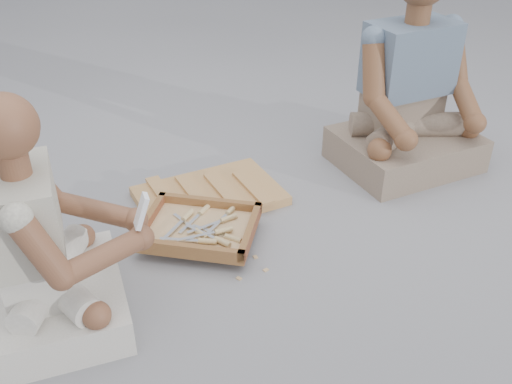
{
  "coord_description": "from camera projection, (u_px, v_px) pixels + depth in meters",
  "views": [
    {
      "loc": [
        -0.33,
        -1.6,
        1.36
      ],
      "look_at": [
        -0.09,
        0.1,
        0.3
      ],
      "focal_mm": 40.0,
      "sensor_mm": 36.0,
      "label": 1
    }
  ],
  "objects": [
    {
      "name": "ground",
      "position": [
        285.0,
        273.0,
        2.1
      ],
      "size": [
        60.0,
        60.0,
        0.0
      ],
      "primitive_type": "plane",
      "color": "gray",
      "rests_on": "ground"
    },
    {
      "name": "carved_panel",
      "position": [
        210.0,
        196.0,
        2.53
      ],
      "size": [
        0.71,
        0.58,
        0.04
      ],
      "primitive_type": "cube",
      "rotation": [
        0.0,
        0.0,
        0.33
      ],
      "color": "#AF7743",
      "rests_on": "ground"
    },
    {
      "name": "tool_tray",
      "position": [
        199.0,
        228.0,
        2.24
      ],
      "size": [
        0.53,
        0.47,
        0.06
      ],
      "rotation": [
        0.0,
        0.0,
        -0.33
      ],
      "color": "brown",
      "rests_on": "carved_panel"
    },
    {
      "name": "chisel_0",
      "position": [
        185.0,
        218.0,
        2.28
      ],
      "size": [
        0.13,
        0.19,
        0.02
      ],
      "rotation": [
        0.0,
        0.0,
        1.0
      ],
      "color": "silver",
      "rests_on": "tool_tray"
    },
    {
      "name": "chisel_1",
      "position": [
        218.0,
        232.0,
        2.2
      ],
      "size": [
        0.22,
        0.06,
        0.02
      ],
      "rotation": [
        0.0,
        0.0,
        0.21
      ],
      "color": "silver",
      "rests_on": "tool_tray"
    },
    {
      "name": "chisel_2",
      "position": [
        229.0,
        212.0,
        2.32
      ],
      "size": [
        0.14,
        0.19,
        0.02
      ],
      "rotation": [
        0.0,
        0.0,
        0.95
      ],
      "color": "silver",
      "rests_on": "tool_tray"
    },
    {
      "name": "chisel_3",
      "position": [
        224.0,
        220.0,
        2.27
      ],
      "size": [
        0.21,
        0.11,
        0.02
      ],
      "rotation": [
        0.0,
        0.0,
        0.43
      ],
      "color": "silver",
      "rests_on": "tool_tray"
    },
    {
      "name": "chisel_4",
      "position": [
        202.0,
        241.0,
        2.15
      ],
      "size": [
        0.22,
        0.07,
        0.02
      ],
      "rotation": [
        0.0,
        0.0,
        -0.24
      ],
      "color": "silver",
      "rests_on": "tool_tray"
    },
    {
      "name": "chisel_5",
      "position": [
        228.0,
        237.0,
        2.19
      ],
      "size": [
        0.19,
        0.15,
        0.02
      ],
      "rotation": [
        0.0,
        0.0,
        -0.64
      ],
      "color": "silver",
      "rests_on": "tool_tray"
    },
    {
      "name": "chisel_6",
      "position": [
        198.0,
        232.0,
        2.21
      ],
      "size": [
        0.14,
        0.19,
        0.02
      ],
      "rotation": [
        0.0,
        0.0,
        -0.99
      ],
      "color": "silver",
      "rests_on": "tool_tray"
    },
    {
      "name": "chisel_7",
      "position": [
        201.0,
        212.0,
        2.33
      ],
      "size": [
        0.14,
        0.19,
        0.02
      ],
      "rotation": [
        0.0,
        0.0,
        0.97
      ],
      "color": "silver",
      "rests_on": "tool_tray"
    },
    {
      "name": "chisel_8",
      "position": [
        218.0,
        240.0,
        2.16
      ],
      "size": [
        0.17,
        0.17,
        0.02
      ],
      "rotation": [
        0.0,
        0.0,
        -0.79
      ],
      "color": "silver",
      "rests_on": "tool_tray"
    },
    {
      "name": "wood_chip_0",
      "position": [
        258.0,
        201.0,
        2.52
      ],
      "size": [
        0.02,
        0.02,
        0.0
      ],
      "primitive_type": "cube",
      "rotation": [
        0.0,
        0.0,
        1.65
      ],
      "color": "#D5B87D",
      "rests_on": "ground"
    },
    {
      "name": "wood_chip_1",
      "position": [
        221.0,
        236.0,
        2.3
      ],
      "size": [
        0.02,
        0.02,
        0.0
      ],
      "primitive_type": "cube",
      "rotation": [
        0.0,
        0.0,
        0.89
      ],
      "color": "#D5B87D",
      "rests_on": "ground"
    },
    {
      "name": "wood_chip_2",
      "position": [
        242.0,
        237.0,
        2.29
      ],
      "size": [
        0.02,
        0.02,
        0.0
      ],
      "primitive_type": "cube",
      "rotation": [
        0.0,
        0.0,
        1.76
      ],
      "color": "#D5B87D",
      "rests_on": "ground"
    },
    {
      "name": "wood_chip_3",
      "position": [
        185.0,
        237.0,
        2.29
      ],
      "size": [
        0.02,
        0.02,
        0.0
      ],
      "primitive_type": "cube",
      "rotation": [
        0.0,
        0.0,
        1.13
      ],
      "color": "#D5B87D",
      "rests_on": "ground"
    },
    {
      "name": "wood_chip_4",
      "position": [
        204.0,
        190.0,
        2.6
      ],
      "size": [
        0.02,
        0.02,
        0.0
      ],
      "primitive_type": "cube",
      "rotation": [
        0.0,
        0.0,
        0.93
      ],
      "color": "#D5B87D",
      "rests_on": "ground"
    },
    {
      "name": "wood_chip_5",
      "position": [
        215.0,
        219.0,
        2.4
      ],
      "size": [
        0.02,
        0.02,
        0.0
      ],
      "primitive_type": "cube",
      "rotation": [
        0.0,
        0.0,
        0.35
      ],
      "color": "#D5B87D",
      "rests_on": "ground"
    },
    {
      "name": "wood_chip_6",
      "position": [
        174.0,
        231.0,
        2.33
      ],
      "size": [
        0.02,
        0.02,
        0.0
      ],
      "primitive_type": "cube",
      "rotation": [
        0.0,
        0.0,
        2.04
      ],
      "color": "#D5B87D",
      "rests_on": "ground"
    },
    {
      "name": "wood_chip_7",
      "position": [
        113.0,
        251.0,
        2.22
      ],
      "size": [
        0.02,
        0.02,
        0.0
      ],
      "primitive_type": "cube",
      "rotation": [
        0.0,
        0.0,
        2.56
      ],
      "color": "#D5B87D",
      "rests_on": "ground"
    },
    {
      "name": "wood_chip_8",
      "position": [
        239.0,
        278.0,
        2.08
      ],
      "size": [
        0.02,
        0.02,
        0.0
      ],
      "primitive_type": "cube",
      "rotation": [
        0.0,
        0.0,
        2.35
      ],
      "color": "#D5B87D",
      "rests_on": "ground"
    },
    {
      "name": "wood_chip_9",
      "position": [
        257.0,
        187.0,
        2.63
      ],
      "size": [
        0.02,
        0.02,
        0.0
      ],
      "primitive_type": "cube",
      "rotation": [
        0.0,
        0.0,
        0.29
      ],
      "color": "#D5B87D",
      "rests_on": "ground"
    },
    {
      "name": "wood_chip_10",
      "position": [
        168.0,
        209.0,
        2.47
      ],
      "size": [
        0.02,
        0.02,
        0.0
      ],
      "primitive_type": "cube",
      "rotation": [
        0.0,
        0.0,
        2.34
      ],
      "color": "#D5B87D",
      "rests_on": "ground"
    },
    {
      "name": "wood_chip_11",
      "position": [
        266.0,
        270.0,
        2.12
      ],
      "size": [
        0.02,
        0.02,
        0.0
      ],
      "primitive_type": "cube",
      "rotation": [
        0.0,
        0.0,
        0.57
      ],
      "color": "#D5B87D",
      "rests_on": "ground"
    },
    {
      "name": "wood_chip_12",
      "position": [
        169.0,
        222.0,
        2.38
      ],
      "size": [
        0.02,
        0.02,
        0.0
      ],
      "primitive_type": "cube",
      "rotation": [
        0.0,
        0.0,
        0.53
      ],
      "color": "#D5B87D",
      "rests_on": "ground"
    },
    {
      "name": "wood_chip_13",
      "position": [
        186.0,
        214.0,
        2.43
      ],
      "size": [
        0.02,
        0.02,
        0.0
      ],
      "primitive_type": "cube",
      "rotation": [
        0.0,
        0.0,
        1.55
      ],
      "color": "#D5B87D",
      "rests_on": "ground"
    },
    {
      "name": "wood_chip_14",
      "position": [
        255.0,
        257.0,
        2.18
      ],
      "size": [
        0.02,
        0.02,
        0.0
      ],
      "primitive_type": "cube",
      "rotation": [
        0.0,
        0.0,
        1.84
      ],
      "color": "#D5B87D",
      "rests_on": "ground"
    },
    {
      "name": "wood_chip_15",
      "position": [
        259.0,
        185.0,
        2.64
      ],
      "size": [
        0.02,
        0.02,
        0.0
      ],
      "primitive_type": "cube",
      "rotation": [
        0.0,
        0.0,
        1.72
      ],
      "color": "#D5B87D",
      "rests_on": "ground"
    },
    {
      "name": "craftsman",
      "position": [
        47.0,
        252.0,
        1.77
      ],
      "size": [
        0.58,
        0.58,
        0.8
      ],
      "rotation": [
        0.0,
        0.0,
        -1.36
      ],
      "color": "beige",
      "rests_on": "ground"
    },
    {
      "name": "companion",
      "position": [
        410.0,
        101.0,
        2.66
      ],
      "size": [
        0.75,
        0.67,
        0.98
      ],
      "rotation": [
        0.0,
        0.0,
        3.45
      ],
      "color": "gray",
      "rests_on": "ground"
    },
    {
      "name": "mobile_phone",
      "position": [
        141.0,
        211.0,
        1.75
      ],
      "size": [
        0.06,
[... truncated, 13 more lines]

